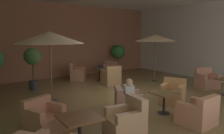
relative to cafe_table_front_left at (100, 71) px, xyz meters
The scene contains 22 objects.
ground_plane 3.06m from the cafe_table_front_left, 108.13° to the right, with size 11.39×9.81×0.02m, color brown.
wall_back_brick 2.68m from the cafe_table_front_left, 115.37° to the left, with size 11.39×0.08×3.97m, color #A1674B.
wall_right_plain 5.73m from the cafe_table_front_left, 31.39° to the right, with size 0.08×9.81×3.97m, color silver.
cafe_table_front_left is the anchor object (origin of this frame).
armchair_front_left_north 1.17m from the cafe_table_front_left, 144.93° to the left, with size 1.05×1.07×0.92m.
armchair_front_left_east 1.16m from the cafe_table_front_left, 95.16° to the right, with size 0.82×0.78×0.89m.
armchair_front_left_south 1.16m from the cafe_table_front_left, 29.17° to the left, with size 1.05×1.04×0.84m.
cafe_table_front_right 5.34m from the cafe_table_front_left, 101.95° to the right, with size 0.72×0.72×0.63m.
armchair_front_right_north 6.40m from the cafe_table_front_left, 99.56° to the right, with size 0.84×0.82×0.80m.
armchair_front_right_east 4.77m from the cafe_table_front_left, 91.57° to the right, with size 0.95×0.96×0.83m.
armchair_front_right_south 5.09m from the cafe_table_front_left, 113.52° to the right, with size 1.03×1.00×0.80m.
cafe_table_mid_center 6.81m from the cafe_table_front_left, 126.10° to the right, with size 0.83×0.83×0.63m.
armchair_mid_center_east 6.40m from the cafe_table_front_left, 117.19° to the right, with size 0.91×0.84×0.89m.
armchair_mid_center_south 6.29m from the cafe_table_front_left, 134.55° to the right, with size 0.98×0.94×0.82m.
armchair_rear_right_east 5.07m from the cafe_table_front_left, 55.57° to the right, with size 1.00×0.99×0.88m.
patio_umbrella_tall_red 3.27m from the cafe_table_front_left, 40.52° to the right, with size 2.05×2.05×2.33m.
patio_umbrella_center_beige 4.36m from the cafe_table_front_left, 147.25° to the right, with size 2.29×2.29×2.42m.
potted_tree_left_corner 2.79m from the cafe_table_front_left, 32.04° to the left, with size 0.85×0.85×1.73m.
potted_tree_mid_left 3.44m from the cafe_table_front_left, behind, with size 0.71×0.71×1.78m.
patron_blue_shirt 5.10m from the cafe_table_front_left, 113.10° to the right, with size 0.42×0.46×0.62m.
iced_drink_cup 0.27m from the cafe_table_front_left, 78.60° to the right, with size 0.08×0.08×0.11m, color white.
open_laptop 0.26m from the cafe_table_front_left, 114.94° to the right, with size 0.32×0.24×0.20m.
Camera 1 is at (-5.02, -6.48, 2.26)m, focal length 34.97 mm.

